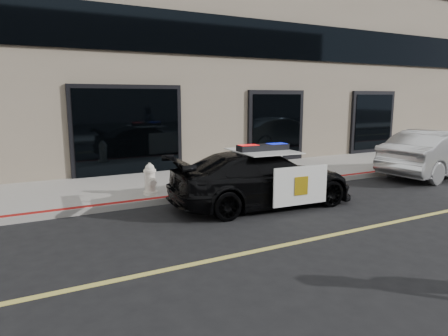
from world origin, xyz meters
name	(u,v)px	position (x,y,z in m)	size (l,w,h in m)	color
ground	(292,244)	(0.00, 0.00, 0.00)	(120.00, 120.00, 0.00)	black
sidewalk_n	(180,183)	(0.00, 5.25, 0.07)	(60.00, 3.50, 0.15)	gray
building_n	(125,3)	(0.00, 10.50, 6.00)	(60.00, 7.00, 12.00)	#756856
police_car	(263,178)	(0.92, 2.35, 0.65)	(2.33, 4.62, 1.44)	black
silver_sedan	(439,153)	(7.79, 2.64, 0.74)	(4.63, 2.00, 1.48)	silver
fire_hydrant	(150,180)	(-1.26, 4.00, 0.51)	(0.35, 0.49, 0.78)	white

